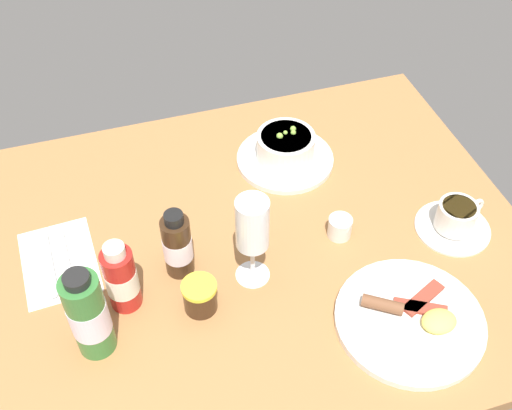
{
  "coord_description": "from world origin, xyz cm",
  "views": [
    {
      "loc": [
        19.19,
        72.84,
        90.27
      ],
      "look_at": [
        -4.57,
        -3.65,
        6.43
      ],
      "focal_mm": 43.95,
      "sensor_mm": 36.0,
      "label": 1
    }
  ],
  "objects_px": {
    "jam_jar": "(200,296)",
    "sauce_bottle_brown": "(177,245)",
    "cutlery_setting": "(59,263)",
    "porridge_bowl": "(285,150)",
    "coffee_cup": "(456,219)",
    "wine_glass": "(252,228)",
    "breakfast_plate": "(411,319)",
    "creamer_jug": "(340,227)",
    "sauce_bottle_red": "(121,278)",
    "sauce_bottle_green": "(88,315)"
  },
  "relations": [
    {
      "from": "coffee_cup",
      "to": "jam_jar",
      "type": "bearing_deg",
      "value": 3.58
    },
    {
      "from": "cutlery_setting",
      "to": "jam_jar",
      "type": "xyz_separation_m",
      "value": [
        -0.23,
        0.17,
        0.03
      ]
    },
    {
      "from": "creamer_jug",
      "to": "sauce_bottle_brown",
      "type": "height_order",
      "value": "sauce_bottle_brown"
    },
    {
      "from": "breakfast_plate",
      "to": "sauce_bottle_red",
      "type": "bearing_deg",
      "value": -22.33
    },
    {
      "from": "coffee_cup",
      "to": "sauce_bottle_red",
      "type": "height_order",
      "value": "sauce_bottle_red"
    },
    {
      "from": "wine_glass",
      "to": "sauce_bottle_red",
      "type": "height_order",
      "value": "wine_glass"
    },
    {
      "from": "cutlery_setting",
      "to": "creamer_jug",
      "type": "bearing_deg",
      "value": 170.47
    },
    {
      "from": "wine_glass",
      "to": "jam_jar",
      "type": "xyz_separation_m",
      "value": [
        0.11,
        0.04,
        -0.1
      ]
    },
    {
      "from": "jam_jar",
      "to": "wine_glass",
      "type": "bearing_deg",
      "value": -159.77
    },
    {
      "from": "cutlery_setting",
      "to": "jam_jar",
      "type": "bearing_deg",
      "value": 143.33
    },
    {
      "from": "sauce_bottle_red",
      "to": "breakfast_plate",
      "type": "relative_size",
      "value": 0.58
    },
    {
      "from": "cutlery_setting",
      "to": "breakfast_plate",
      "type": "bearing_deg",
      "value": 151.28
    },
    {
      "from": "coffee_cup",
      "to": "cutlery_setting",
      "type": "bearing_deg",
      "value": -10.58
    },
    {
      "from": "sauce_bottle_red",
      "to": "sauce_bottle_green",
      "type": "relative_size",
      "value": 0.8
    },
    {
      "from": "wine_glass",
      "to": "sauce_bottle_red",
      "type": "relative_size",
      "value": 1.28
    },
    {
      "from": "jam_jar",
      "to": "breakfast_plate",
      "type": "relative_size",
      "value": 0.24
    },
    {
      "from": "sauce_bottle_red",
      "to": "sauce_bottle_green",
      "type": "height_order",
      "value": "sauce_bottle_green"
    },
    {
      "from": "porridge_bowl",
      "to": "coffee_cup",
      "type": "relative_size",
      "value": 1.43
    },
    {
      "from": "sauce_bottle_brown",
      "to": "breakfast_plate",
      "type": "height_order",
      "value": "sauce_bottle_brown"
    },
    {
      "from": "porridge_bowl",
      "to": "sauce_bottle_red",
      "type": "bearing_deg",
      "value": 34.37
    },
    {
      "from": "sauce_bottle_red",
      "to": "sauce_bottle_brown",
      "type": "height_order",
      "value": "sauce_bottle_red"
    },
    {
      "from": "cutlery_setting",
      "to": "jam_jar",
      "type": "distance_m",
      "value": 0.28
    },
    {
      "from": "porridge_bowl",
      "to": "sauce_bottle_brown",
      "type": "height_order",
      "value": "sauce_bottle_brown"
    },
    {
      "from": "porridge_bowl",
      "to": "creamer_jug",
      "type": "xyz_separation_m",
      "value": [
        -0.03,
        0.23,
        -0.01
      ]
    },
    {
      "from": "creamer_jug",
      "to": "cutlery_setting",
      "type": "bearing_deg",
      "value": -9.53
    },
    {
      "from": "porridge_bowl",
      "to": "wine_glass",
      "type": "height_order",
      "value": "wine_glass"
    },
    {
      "from": "creamer_jug",
      "to": "sauce_bottle_green",
      "type": "distance_m",
      "value": 0.49
    },
    {
      "from": "jam_jar",
      "to": "sauce_bottle_brown",
      "type": "relative_size",
      "value": 0.42
    },
    {
      "from": "porridge_bowl",
      "to": "sauce_bottle_red",
      "type": "distance_m",
      "value": 0.46
    },
    {
      "from": "sauce_bottle_brown",
      "to": "sauce_bottle_green",
      "type": "relative_size",
      "value": 0.79
    },
    {
      "from": "creamer_jug",
      "to": "breakfast_plate",
      "type": "height_order",
      "value": "creamer_jug"
    },
    {
      "from": "jam_jar",
      "to": "sauce_bottle_red",
      "type": "height_order",
      "value": "sauce_bottle_red"
    },
    {
      "from": "jam_jar",
      "to": "sauce_bottle_brown",
      "type": "distance_m",
      "value": 0.1
    },
    {
      "from": "coffee_cup",
      "to": "wine_glass",
      "type": "relative_size",
      "value": 0.76
    },
    {
      "from": "creamer_jug",
      "to": "jam_jar",
      "type": "distance_m",
      "value": 0.3
    },
    {
      "from": "creamer_jug",
      "to": "jam_jar",
      "type": "xyz_separation_m",
      "value": [
        0.29,
        0.08,
        0.01
      ]
    },
    {
      "from": "sauce_bottle_green",
      "to": "breakfast_plate",
      "type": "height_order",
      "value": "sauce_bottle_green"
    },
    {
      "from": "coffee_cup",
      "to": "sauce_bottle_green",
      "type": "xyz_separation_m",
      "value": [
        0.68,
        0.05,
        0.06
      ]
    },
    {
      "from": "cutlery_setting",
      "to": "sauce_bottle_brown",
      "type": "bearing_deg",
      "value": 159.98
    },
    {
      "from": "coffee_cup",
      "to": "sauce_bottle_brown",
      "type": "xyz_separation_m",
      "value": [
        0.52,
        -0.06,
        0.04
      ]
    },
    {
      "from": "coffee_cup",
      "to": "breakfast_plate",
      "type": "xyz_separation_m",
      "value": [
        0.18,
        0.17,
        -0.02
      ]
    },
    {
      "from": "cutlery_setting",
      "to": "creamer_jug",
      "type": "relative_size",
      "value": 3.55
    },
    {
      "from": "cutlery_setting",
      "to": "coffee_cup",
      "type": "xyz_separation_m",
      "value": [
        -0.73,
        0.14,
        0.02
      ]
    },
    {
      "from": "cutlery_setting",
      "to": "wine_glass",
      "type": "height_order",
      "value": "wine_glass"
    },
    {
      "from": "creamer_jug",
      "to": "sauce_bottle_red",
      "type": "relative_size",
      "value": 0.37
    },
    {
      "from": "sauce_bottle_brown",
      "to": "breakfast_plate",
      "type": "bearing_deg",
      "value": 146.58
    },
    {
      "from": "cutlery_setting",
      "to": "wine_glass",
      "type": "relative_size",
      "value": 1.04
    },
    {
      "from": "porridge_bowl",
      "to": "wine_glass",
      "type": "xyz_separation_m",
      "value": [
        0.15,
        0.27,
        0.1
      ]
    },
    {
      "from": "sauce_bottle_red",
      "to": "coffee_cup",
      "type": "bearing_deg",
      "value": 178.45
    },
    {
      "from": "sauce_bottle_red",
      "to": "jam_jar",
      "type": "bearing_deg",
      "value": 158.02
    }
  ]
}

